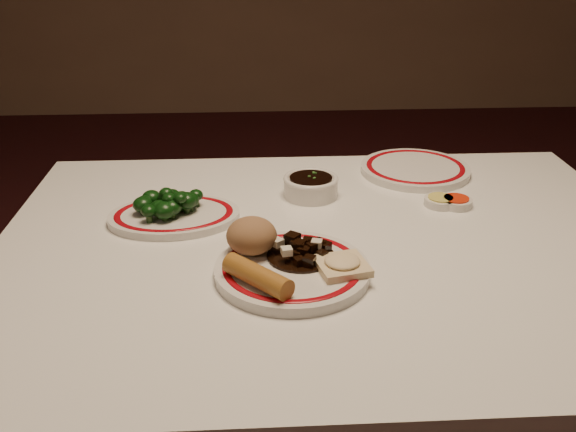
% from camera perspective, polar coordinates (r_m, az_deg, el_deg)
% --- Properties ---
extents(dining_table, '(1.20, 0.90, 0.75)m').
position_cam_1_polar(dining_table, '(1.19, 3.72, -6.28)').
color(dining_table, white).
rests_on(dining_table, ground).
extents(main_plate, '(0.30, 0.30, 0.02)m').
position_cam_1_polar(main_plate, '(1.04, 0.38, -4.80)').
color(main_plate, silver).
rests_on(main_plate, dining_table).
extents(rice_mound, '(0.08, 0.08, 0.06)m').
position_cam_1_polar(rice_mound, '(1.06, -3.26, -1.75)').
color(rice_mound, '#956A46').
rests_on(rice_mound, main_plate).
extents(spring_roll, '(0.11, 0.11, 0.03)m').
position_cam_1_polar(spring_roll, '(0.97, -2.72, -5.35)').
color(spring_roll, '#A86F29').
rests_on(spring_roll, main_plate).
extents(fried_wonton, '(0.09, 0.09, 0.02)m').
position_cam_1_polar(fried_wonton, '(1.02, 4.84, -4.27)').
color(fried_wonton, beige).
rests_on(fried_wonton, main_plate).
extents(stirfry_heap, '(0.11, 0.11, 0.03)m').
position_cam_1_polar(stirfry_heap, '(1.06, 1.35, -3.11)').
color(stirfry_heap, black).
rests_on(stirfry_heap, main_plate).
extents(broccoli_plate, '(0.26, 0.23, 0.02)m').
position_cam_1_polar(broccoli_plate, '(1.24, -10.09, 0.01)').
color(broccoli_plate, silver).
rests_on(broccoli_plate, dining_table).
extents(broccoli_pile, '(0.13, 0.10, 0.05)m').
position_cam_1_polar(broccoli_pile, '(1.23, -10.56, 1.21)').
color(broccoli_pile, '#23471C').
rests_on(broccoli_pile, broccoli_plate).
extents(soy_bowl, '(0.11, 0.11, 0.04)m').
position_cam_1_polar(soy_bowl, '(1.32, 2.03, 2.60)').
color(soy_bowl, silver).
rests_on(soy_bowl, dining_table).
extents(sweet_sour_dish, '(0.06, 0.06, 0.02)m').
position_cam_1_polar(sweet_sour_dish, '(1.32, 14.70, 1.20)').
color(sweet_sour_dish, silver).
rests_on(sweet_sour_dish, dining_table).
extents(mustard_dish, '(0.06, 0.06, 0.02)m').
position_cam_1_polar(mustard_dish, '(1.32, 13.37, 1.28)').
color(mustard_dish, silver).
rests_on(mustard_dish, dining_table).
extents(far_plate, '(0.26, 0.26, 0.02)m').
position_cam_1_polar(far_plate, '(1.48, 11.23, 4.13)').
color(far_plate, silver).
rests_on(far_plate, dining_table).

